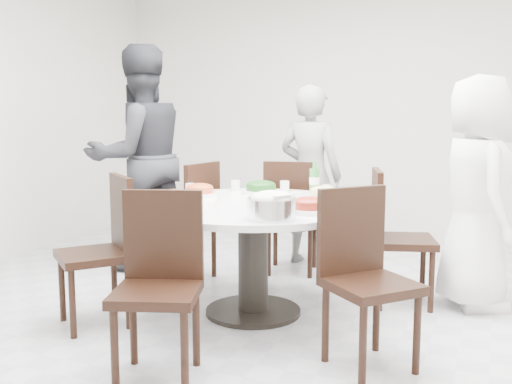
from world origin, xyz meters
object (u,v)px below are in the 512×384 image
at_px(chair_se, 371,281).
at_px(beverage_bottle, 314,178).
at_px(diner_left, 139,158).
at_px(rice_bowl, 272,209).
at_px(diner_right, 476,193).
at_px(chair_s, 156,289).
at_px(chair_n, 292,216).
at_px(chair_nw, 184,221).
at_px(chair_ne, 403,238).
at_px(diner_middle, 310,176).
at_px(chair_sw, 93,252).
at_px(soup_bowl, 173,205).
at_px(dining_table, 253,259).

distance_m(chair_se, beverage_bottle, 1.29).
xyz_separation_m(diner_left, rice_bowl, (1.66, -1.20, -0.14)).
height_order(chair_se, diner_right, diner_right).
height_order(chair_s, diner_right, diner_right).
xyz_separation_m(diner_right, beverage_bottle, (-1.08, -0.23, 0.07)).
bearing_deg(chair_n, chair_se, 110.14).
bearing_deg(chair_nw, diner_left, -98.80).
bearing_deg(chair_ne, beverage_bottle, 81.19).
xyz_separation_m(chair_nw, chair_se, (1.73, -1.11, 0.00)).
bearing_deg(diner_middle, chair_s, 97.13).
bearing_deg(diner_left, diner_middle, 150.39).
bearing_deg(chair_s, diner_right, 33.39).
distance_m(diner_right, rice_bowl, 1.59).
height_order(chair_ne, chair_sw, same).
relative_size(diner_right, rice_bowl, 5.70).
relative_size(chair_n, soup_bowl, 3.41).
distance_m(dining_table, rice_bowl, 0.71).
xyz_separation_m(dining_table, soup_bowl, (-0.33, -0.48, 0.42)).
height_order(chair_nw, chair_se, same).
xyz_separation_m(chair_sw, chair_s, (0.78, -0.52, 0.00)).
xyz_separation_m(chair_se, rice_bowl, (-0.59, 0.08, 0.34)).
bearing_deg(diner_left, chair_se, 93.46).
distance_m(chair_n, rice_bowl, 1.64).
bearing_deg(diner_middle, chair_nw, 54.73).
relative_size(chair_ne, chair_n, 1.00).
distance_m(chair_s, rice_bowl, 0.80).
xyz_separation_m(diner_middle, rice_bowl, (0.35, -1.87, 0.02)).
bearing_deg(diner_left, rice_bowl, 87.24).
xyz_separation_m(dining_table, chair_s, (-0.07, -1.09, 0.10)).
bearing_deg(diner_middle, rice_bowl, 108.43).
distance_m(chair_ne, chair_se, 1.14).
distance_m(chair_n, diner_right, 1.53).
xyz_separation_m(chair_s, soup_bowl, (-0.26, 0.62, 0.32)).
bearing_deg(chair_nw, chair_sw, 8.17).
bearing_deg(diner_right, soup_bowl, 102.94).
xyz_separation_m(chair_n, chair_se, (0.99, -1.64, 0.00)).
distance_m(chair_se, rice_bowl, 0.68).
relative_size(dining_table, soup_bowl, 5.38).
height_order(chair_se, rice_bowl, chair_se).
relative_size(chair_sw, beverage_bottle, 3.86).
distance_m(chair_nw, chair_se, 2.05).
bearing_deg(dining_table, diner_middle, 91.53).
bearing_deg(diner_middle, chair_se, 123.56).
distance_m(chair_ne, beverage_bottle, 0.75).
bearing_deg(chair_s, rice_bowl, 39.81).
height_order(chair_se, diner_left, diner_left).
bearing_deg(chair_nw, diner_right, 103.80).
distance_m(diner_left, beverage_bottle, 1.63).
bearing_deg(diner_middle, dining_table, 99.47).
distance_m(dining_table, chair_ne, 1.07).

